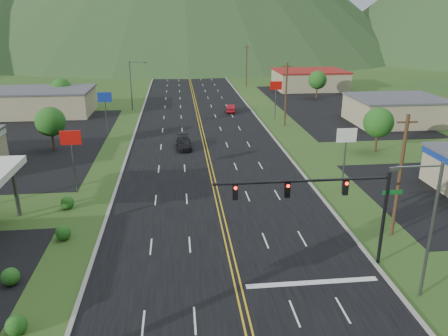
{
  "coord_description": "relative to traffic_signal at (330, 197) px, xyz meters",
  "views": [
    {
      "loc": [
        -3.56,
        -12.22,
        17.04
      ],
      "look_at": [
        0.23,
        23.01,
        4.5
      ],
      "focal_mm": 35.0,
      "sensor_mm": 36.0,
      "label": 1
    }
  ],
  "objects": [
    {
      "name": "traffic_signal",
      "position": [
        0.0,
        0.0,
        0.0
      ],
      "size": [
        13.1,
        0.43,
        7.0
      ],
      "color": "black",
      "rests_on": "ground"
    },
    {
      "name": "building_east_mid",
      "position": [
        25.52,
        41.0,
        -3.17
      ],
      "size": [
        14.4,
        11.4,
        4.3
      ],
      "color": "tan",
      "rests_on": "ground"
    },
    {
      "name": "pole_sign_west_a",
      "position": [
        -20.48,
        16.0,
        -0.28
      ],
      "size": [
        2.0,
        0.18,
        6.4
      ],
      "color": "#59595E",
      "rests_on": "ground"
    },
    {
      "name": "tree_west_a",
      "position": [
        -26.48,
        31.0,
        -1.44
      ],
      "size": [
        3.84,
        3.84,
        5.82
      ],
      "color": "#382314",
      "rests_on": "ground"
    },
    {
      "name": "streetlight_east",
      "position": [
        4.7,
        -4.0,
        -0.15
      ],
      "size": [
        3.28,
        0.25,
        9.0
      ],
      "color": "#59595E",
      "rests_on": "ground"
    },
    {
      "name": "car_red_far",
      "position": [
        -0.34,
        52.19,
        -4.63
      ],
      "size": [
        2.01,
        4.42,
        1.41
      ],
      "primitive_type": "imported",
      "rotation": [
        0.0,
        0.0,
        3.02
      ],
      "color": "maroon",
      "rests_on": "ground"
    },
    {
      "name": "streetlight_west",
      "position": [
        -18.16,
        56.0,
        -0.15
      ],
      "size": [
        3.28,
        0.25,
        9.0
      ],
      "color": "#59595E",
      "rests_on": "ground"
    },
    {
      "name": "tree_east_a",
      "position": [
        15.52,
        26.0,
        -1.44
      ],
      "size": [
        3.84,
        3.84,
        5.82
      ],
      "color": "#382314",
      "rests_on": "ground"
    },
    {
      "name": "tree_east_b",
      "position": [
        19.52,
        64.0,
        -1.44
      ],
      "size": [
        3.84,
        3.84,
        5.82
      ],
      "color": "#382314",
      "rests_on": "ground"
    },
    {
      "name": "building_west_far",
      "position": [
        -34.48,
        54.0,
        -3.07
      ],
      "size": [
        18.4,
        11.4,
        4.5
      ],
      "color": "tan",
      "rests_on": "ground"
    },
    {
      "name": "utility_pole_b",
      "position": [
        7.02,
        41.0,
        -0.2
      ],
      "size": [
        1.6,
        0.28,
        10.0
      ],
      "color": "#382314",
      "rests_on": "ground"
    },
    {
      "name": "building_east_far",
      "position": [
        21.52,
        76.0,
        -3.07
      ],
      "size": [
        16.4,
        12.4,
        4.5
      ],
      "color": "tan",
      "rests_on": "ground"
    },
    {
      "name": "tree_west_b",
      "position": [
        -31.48,
        58.0,
        -1.44
      ],
      "size": [
        3.84,
        3.84,
        5.82
      ],
      "color": "#382314",
      "rests_on": "ground"
    },
    {
      "name": "utility_pole_c",
      "position": [
        7.02,
        81.0,
        -0.2
      ],
      "size": [
        1.6,
        0.28,
        10.0
      ],
      "color": "#382314",
      "rests_on": "ground"
    },
    {
      "name": "pole_sign_east_a",
      "position": [
        6.52,
        14.0,
        -0.28
      ],
      "size": [
        2.0,
        0.18,
        6.4
      ],
      "color": "#59595E",
      "rests_on": "ground"
    },
    {
      "name": "utility_pole_a",
      "position": [
        7.02,
        4.0,
        -0.2
      ],
      "size": [
        1.6,
        0.28,
        10.0
      ],
      "color": "#382314",
      "rests_on": "ground"
    },
    {
      "name": "utility_pole_d",
      "position": [
        7.02,
        121.0,
        -0.2
      ],
      "size": [
        1.6,
        0.28,
        10.0
      ],
      "color": "#382314",
      "rests_on": "ground"
    },
    {
      "name": "car_dark_mid",
      "position": [
        -9.4,
        30.01,
        -4.64
      ],
      "size": [
        2.2,
        4.86,
        1.38
      ],
      "primitive_type": "imported",
      "rotation": [
        0.0,
        0.0,
        0.06
      ],
      "color": "black",
      "rests_on": "ground"
    },
    {
      "name": "pole_sign_east_b",
      "position": [
        6.52,
        46.0,
        -0.28
      ],
      "size": [
        2.0,
        0.18,
        6.4
      ],
      "color": "#59595E",
      "rests_on": "ground"
    },
    {
      "name": "pole_sign_west_b",
      "position": [
        -20.48,
        38.0,
        -0.28
      ],
      "size": [
        2.0,
        0.18,
        6.4
      ],
      "color": "#59595E",
      "rests_on": "ground"
    }
  ]
}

